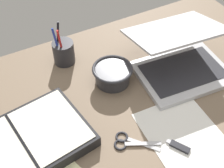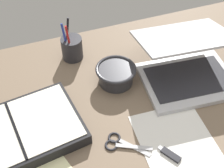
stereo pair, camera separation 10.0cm
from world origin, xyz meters
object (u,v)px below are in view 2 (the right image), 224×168
Objects in this scene: pen_cup at (72,48)px; scissors at (118,143)px; bowl at (116,74)px; planner at (17,133)px; laptop at (187,65)px.

pen_cup is 42.59cm from scissors.
pen_cup is (-10.92, 17.79, 1.00)cm from bowl.
pen_cup is at bearing 42.38° from planner.
planner is (-35.90, -12.24, -1.43)cm from bowl.
planner is 30.26cm from scissors.
bowl is at bearing 109.78° from scissors.
planner is (-60.10, -6.31, -3.20)cm from laptop.
laptop is at bearing -13.79° from bowl.
laptop is at bearing 68.23° from scissors.
planner is 3.11× the size of scissors.
laptop is at bearing -1.89° from planner.
scissors is at bearing -86.44° from pen_cup.
laptop is 2.49× the size of bowl.
laptop is 37.75cm from scissors.
pen_cup reaches higher than planner.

